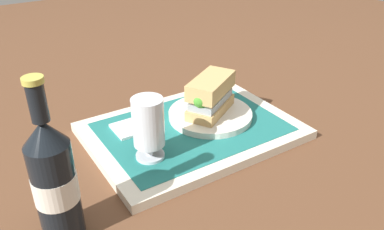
{
  "coord_description": "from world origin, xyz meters",
  "views": [
    {
      "loc": [
        0.4,
        0.62,
        0.46
      ],
      "look_at": [
        0.0,
        0.0,
        0.05
      ],
      "focal_mm": 36.81,
      "sensor_mm": 36.0,
      "label": 1
    }
  ],
  "objects_px": {
    "sandwich": "(210,95)",
    "beer_glass": "(148,127)",
    "beer_bottle": "(54,180)",
    "plate": "(210,115)"
  },
  "relations": [
    {
      "from": "sandwich",
      "to": "beer_glass",
      "type": "relative_size",
      "value": 1.16
    },
    {
      "from": "beer_glass",
      "to": "beer_bottle",
      "type": "relative_size",
      "value": 0.47
    },
    {
      "from": "beer_glass",
      "to": "plate",
      "type": "bearing_deg",
      "value": -160.83
    },
    {
      "from": "plate",
      "to": "beer_bottle",
      "type": "height_order",
      "value": "beer_bottle"
    },
    {
      "from": "sandwich",
      "to": "beer_bottle",
      "type": "xyz_separation_m",
      "value": [
        0.38,
        0.15,
        0.03
      ]
    },
    {
      "from": "plate",
      "to": "beer_glass",
      "type": "bearing_deg",
      "value": 19.17
    },
    {
      "from": "plate",
      "to": "beer_glass",
      "type": "relative_size",
      "value": 1.52
    },
    {
      "from": "plate",
      "to": "beer_bottle",
      "type": "distance_m",
      "value": 0.42
    },
    {
      "from": "beer_glass",
      "to": "beer_bottle",
      "type": "distance_m",
      "value": 0.21
    },
    {
      "from": "plate",
      "to": "beer_glass",
      "type": "distance_m",
      "value": 0.21
    }
  ]
}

